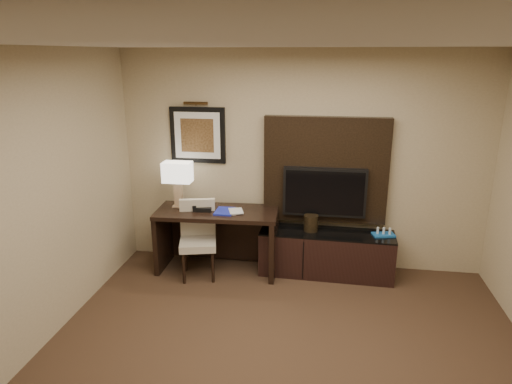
% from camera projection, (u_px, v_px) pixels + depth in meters
% --- Properties ---
extents(ceiling, '(4.50, 5.00, 0.01)m').
position_uv_depth(ceiling, '(284.00, 43.00, 2.87)').
color(ceiling, silver).
rests_on(ceiling, wall_back).
extents(wall_back, '(4.50, 0.01, 2.70)m').
position_uv_depth(wall_back, '(301.00, 162.00, 5.62)').
color(wall_back, tan).
rests_on(wall_back, floor).
extents(desk, '(1.51, 0.70, 0.79)m').
position_uv_depth(desk, '(218.00, 240.00, 5.68)').
color(desk, black).
rests_on(desk, floor).
extents(credenza, '(1.63, 0.50, 0.56)m').
position_uv_depth(credenza, '(326.00, 253.00, 5.60)').
color(credenza, black).
rests_on(credenza, floor).
extents(tv_wall_panel, '(1.50, 0.12, 1.30)m').
position_uv_depth(tv_wall_panel, '(325.00, 170.00, 5.55)').
color(tv_wall_panel, black).
rests_on(tv_wall_panel, wall_back).
extents(tv, '(1.00, 0.08, 0.60)m').
position_uv_depth(tv, '(324.00, 192.00, 5.53)').
color(tv, black).
rests_on(tv, tv_wall_panel).
extents(artwork, '(0.70, 0.04, 0.70)m').
position_uv_depth(artwork, '(198.00, 135.00, 5.70)').
color(artwork, black).
rests_on(artwork, wall_back).
extents(picture_light, '(0.04, 0.04, 0.30)m').
position_uv_depth(picture_light, '(196.00, 103.00, 5.55)').
color(picture_light, '#422D15').
rests_on(picture_light, wall_back).
extents(desk_chair, '(0.54, 0.58, 0.89)m').
position_uv_depth(desk_chair, '(198.00, 243.00, 5.49)').
color(desk_chair, beige).
rests_on(desk_chair, floor).
extents(table_lamp, '(0.35, 0.23, 0.54)m').
position_uv_depth(table_lamp, '(178.00, 186.00, 5.64)').
color(table_lamp, tan).
rests_on(table_lamp, desk).
extents(desk_phone, '(0.23, 0.21, 0.11)m').
position_uv_depth(desk_phone, '(203.00, 205.00, 5.58)').
color(desk_phone, black).
rests_on(desk_phone, desk).
extents(blue_folder, '(0.22, 0.29, 0.02)m').
position_uv_depth(blue_folder, '(225.00, 211.00, 5.52)').
color(blue_folder, '#1A25A9').
rests_on(blue_folder, desk).
extents(book, '(0.16, 0.07, 0.22)m').
position_uv_depth(book, '(229.00, 204.00, 5.46)').
color(book, '#B7AA8F').
rests_on(book, desk).
extents(ice_bucket, '(0.22, 0.22, 0.20)m').
position_uv_depth(ice_bucket, '(311.00, 223.00, 5.55)').
color(ice_bucket, black).
rests_on(ice_bucket, credenza).
extents(minibar_tray, '(0.29, 0.21, 0.09)m').
position_uv_depth(minibar_tray, '(384.00, 232.00, 5.41)').
color(minibar_tray, '#195CA7').
rests_on(minibar_tray, credenza).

